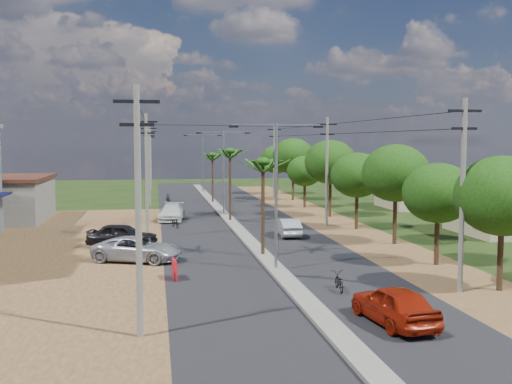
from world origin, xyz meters
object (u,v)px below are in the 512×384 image
at_px(car_red_near, 394,306).
at_px(car_parked_dark, 122,236).
at_px(moto_rider_east, 339,282).
at_px(car_parked_silver, 137,250).
at_px(car_silver_mid, 288,228).
at_px(car_white_far, 172,213).
at_px(roadside_sign, 174,270).

height_order(car_red_near, car_parked_dark, car_parked_dark).
bearing_deg(moto_rider_east, car_parked_silver, -36.13).
bearing_deg(car_parked_silver, car_silver_mid, -33.76).
bearing_deg(car_white_far, car_parked_silver, -90.69).
bearing_deg(car_parked_silver, car_red_near, -123.25).
relative_size(car_silver_mid, car_white_far, 0.80).
bearing_deg(car_parked_silver, car_white_far, 13.00).
bearing_deg(car_white_far, car_parked_dark, -98.22).
bearing_deg(moto_rider_east, car_silver_mid, -88.16).
bearing_deg(car_parked_dark, car_parked_silver, -154.25).
relative_size(car_silver_mid, car_parked_silver, 0.77).
distance_m(car_parked_silver, moto_rider_east, 12.86).
xyz_separation_m(car_parked_silver, car_parked_dark, (-1.09, 4.89, 0.07)).
relative_size(car_parked_dark, moto_rider_east, 2.79).
bearing_deg(car_parked_dark, car_red_near, -136.21).
relative_size(car_silver_mid, car_parked_dark, 0.87).
xyz_separation_m(car_red_near, car_parked_silver, (-10.04, 13.95, -0.04)).
xyz_separation_m(car_red_near, moto_rider_east, (-0.52, 5.31, -0.33)).
height_order(car_red_near, car_parked_silver, car_red_near).
bearing_deg(car_red_near, roadside_sign, -55.40).
height_order(car_white_far, car_parked_silver, car_white_far).
bearing_deg(moto_rider_east, car_white_far, -69.07).
distance_m(car_silver_mid, car_white_far, 13.13).
height_order(car_red_near, moto_rider_east, car_red_near).
height_order(car_white_far, moto_rider_east, car_white_far).
relative_size(car_parked_silver, roadside_sign, 4.09).
distance_m(car_white_far, car_parked_silver, 17.99).
bearing_deg(car_white_far, roadside_sign, -83.96).
distance_m(car_silver_mid, car_parked_silver, 13.13).
height_order(car_parked_dark, roadside_sign, car_parked_dark).
height_order(car_white_far, roadside_sign, car_white_far).
height_order(car_red_near, car_silver_mid, car_red_near).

